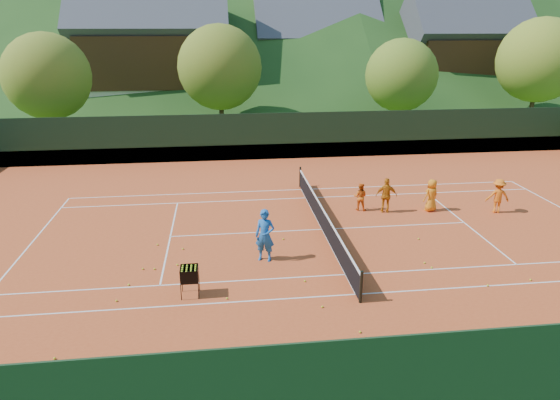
{
  "coord_description": "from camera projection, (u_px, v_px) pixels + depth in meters",
  "views": [
    {
      "loc": [
        -4.18,
        -19.34,
        8.33
      ],
      "look_at": [
        -1.82,
        0.0,
        1.43
      ],
      "focal_mm": 32.0,
      "sensor_mm": 36.0,
      "label": 1
    }
  ],
  "objects": [
    {
      "name": "tennis_ball_3",
      "position": [
        425.0,
        263.0,
        18.28
      ],
      "size": [
        0.07,
        0.07,
        0.07
      ],
      "primitive_type": "sphere",
      "color": "#BFD623",
      "rests_on": "clay_court"
    },
    {
      "name": "tennis_ball_13",
      "position": [
        305.0,
        281.0,
        16.98
      ],
      "size": [
        0.07,
        0.07,
        0.07
      ],
      "primitive_type": "sphere",
      "color": "#BFD623",
      "rests_on": "clay_court"
    },
    {
      "name": "tennis_ball_18",
      "position": [
        419.0,
        239.0,
        20.33
      ],
      "size": [
        0.07,
        0.07,
        0.07
      ],
      "primitive_type": "sphere",
      "color": "#BFD623",
      "rests_on": "clay_court"
    },
    {
      "name": "tree_b",
      "position": [
        220.0,
        68.0,
        37.88
      ],
      "size": [
        6.4,
        6.4,
        8.4
      ],
      "color": "#3C2618",
      "rests_on": "ground"
    },
    {
      "name": "tennis_ball_15",
      "position": [
        55.0,
        358.0,
        13.06
      ],
      "size": [
        0.07,
        0.07,
        0.07
      ],
      "primitive_type": "sphere",
      "color": "#BFD623",
      "rests_on": "clay_court"
    },
    {
      "name": "ball_hopper",
      "position": [
        189.0,
        275.0,
        15.92
      ],
      "size": [
        0.57,
        0.57,
        1.0
      ],
      "color": "black",
      "rests_on": "clay_court"
    },
    {
      "name": "court_lines",
      "position": [
        322.0,
        229.0,
        21.35
      ],
      "size": [
        23.83,
        11.03,
        0.0
      ],
      "color": "white",
      "rests_on": "clay_court"
    },
    {
      "name": "tennis_ball_10",
      "position": [
        158.0,
        245.0,
        19.79
      ],
      "size": [
        0.07,
        0.07,
        0.07
      ],
      "primitive_type": "sphere",
      "color": "#BFD623",
      "rests_on": "clay_court"
    },
    {
      "name": "clay_court",
      "position": [
        322.0,
        230.0,
        21.35
      ],
      "size": [
        40.0,
        24.0,
        0.02
      ],
      "primitive_type": "cube",
      "color": "#B5431D",
      "rests_on": "ground"
    },
    {
      "name": "chalet_right",
      "position": [
        460.0,
        56.0,
        49.96
      ],
      "size": [
        11.5,
        8.82,
        11.91
      ],
      "color": "beige",
      "rests_on": "ground"
    },
    {
      "name": "tennis_ball_11",
      "position": [
        432.0,
        268.0,
        17.93
      ],
      "size": [
        0.07,
        0.07,
        0.07
      ],
      "primitive_type": "sphere",
      "color": "#BFD623",
      "rests_on": "clay_court"
    },
    {
      "name": "chalet_mid",
      "position": [
        315.0,
        58.0,
        52.19
      ],
      "size": [
        12.65,
        8.82,
        11.45
      ],
      "color": "beige",
      "rests_on": "ground"
    },
    {
      "name": "tennis_ball_17",
      "position": [
        524.0,
        347.0,
        13.5
      ],
      "size": [
        0.07,
        0.07,
        0.07
      ],
      "primitive_type": "sphere",
      "color": "#BFD623",
      "rests_on": "clay_court"
    },
    {
      "name": "tennis_ball_0",
      "position": [
        129.0,
        285.0,
        16.75
      ],
      "size": [
        0.07,
        0.07,
        0.07
      ],
      "primitive_type": "sphere",
      "color": "#BFD623",
      "rests_on": "clay_court"
    },
    {
      "name": "tree_d",
      "position": [
        539.0,
        60.0,
        40.74
      ],
      "size": [
        6.8,
        6.8,
        8.93
      ],
      "color": "#402819",
      "rests_on": "ground"
    },
    {
      "name": "tennis_ball_1",
      "position": [
        177.0,
        265.0,
        18.14
      ],
      "size": [
        0.07,
        0.07,
        0.07
      ],
      "primitive_type": "sphere",
      "color": "#BFD623",
      "rests_on": "clay_court"
    },
    {
      "name": "tennis_ball_8",
      "position": [
        488.0,
        285.0,
        16.7
      ],
      "size": [
        0.07,
        0.07,
        0.07
      ],
      "primitive_type": "sphere",
      "color": "#BFD623",
      "rests_on": "clay_court"
    },
    {
      "name": "tennis_ball_4",
      "position": [
        155.0,
        269.0,
        17.83
      ],
      "size": [
        0.07,
        0.07,
        0.07
      ],
      "primitive_type": "sphere",
      "color": "#BFD623",
      "rests_on": "clay_court"
    },
    {
      "name": "tennis_ball_12",
      "position": [
        183.0,
        249.0,
        19.42
      ],
      "size": [
        0.07,
        0.07,
        0.07
      ],
      "primitive_type": "sphere",
      "color": "#BFD623",
      "rests_on": "clay_court"
    },
    {
      "name": "student_c",
      "position": [
        431.0,
        195.0,
        23.23
      ],
      "size": [
        0.87,
        0.72,
        1.53
      ],
      "primitive_type": "imported",
      "rotation": [
        0.0,
        0.0,
        3.5
      ],
      "color": "orange",
      "rests_on": "clay_court"
    },
    {
      "name": "perimeter_fence",
      "position": [
        323.0,
        202.0,
        20.93
      ],
      "size": [
        40.4,
        24.24,
        3.0
      ],
      "color": "black",
      "rests_on": "clay_court"
    },
    {
      "name": "tennis_ball_14",
      "position": [
        227.0,
        298.0,
        15.92
      ],
      "size": [
        0.07,
        0.07,
        0.07
      ],
      "primitive_type": "sphere",
      "color": "#BFD623",
      "rests_on": "clay_court"
    },
    {
      "name": "ground",
      "position": [
        322.0,
        230.0,
        21.36
      ],
      "size": [
        400.0,
        400.0,
        0.0
      ],
      "primitive_type": "plane",
      "color": "#295219",
      "rests_on": "ground"
    },
    {
      "name": "coach",
      "position": [
        265.0,
        235.0,
        18.26
      ],
      "size": [
        0.84,
        0.69,
        1.98
      ],
      "primitive_type": "imported",
      "rotation": [
        0.0,
        0.0,
        -0.35
      ],
      "color": "#1B5DB1",
      "rests_on": "clay_court"
    },
    {
      "name": "tennis_ball_9",
      "position": [
        283.0,
        239.0,
        20.31
      ],
      "size": [
        0.07,
        0.07,
        0.07
      ],
      "primitive_type": "sphere",
      "color": "#BFD623",
      "rests_on": "clay_court"
    },
    {
      "name": "tree_a",
      "position": [
        47.0,
        76.0,
        34.75
      ],
      "size": [
        6.0,
        6.0,
        7.88
      ],
      "color": "#402719",
      "rests_on": "ground"
    },
    {
      "name": "student_b",
      "position": [
        386.0,
        195.0,
        23.04
      ],
      "size": [
        1.02,
        0.58,
        1.65
      ],
      "primitive_type": "imported",
      "rotation": [
        0.0,
        0.0,
        2.95
      ],
      "color": "orange",
      "rests_on": "clay_court"
    },
    {
      "name": "chalet_left",
      "position": [
        154.0,
        54.0,
        46.41
      ],
      "size": [
        13.8,
        9.93,
        12.92
      ],
      "color": "beige",
      "rests_on": "ground"
    },
    {
      "name": "student_d",
      "position": [
        498.0,
        196.0,
        23.02
      ],
      "size": [
        1.14,
        0.79,
        1.61
      ],
      "primitive_type": "imported",
      "rotation": [
        0.0,
        0.0,
        2.94
      ],
      "color": "orange",
      "rests_on": "clay_court"
    },
    {
      "name": "tennis_ball_5",
      "position": [
        322.0,
        307.0,
        15.44
      ],
      "size": [
        0.07,
        0.07,
        0.07
      ],
      "primitive_type": "sphere",
      "color": "#BFD623",
      "rests_on": "clay_court"
    },
    {
      "name": "tennis_ball_16",
      "position": [
        116.0,
        301.0,
        15.78
      ],
      "size": [
        0.07,
        0.07,
        0.07
      ],
      "primitive_type": "sphere",
      "color": "#BFD623",
      "rests_on": "clay_court"
    },
    {
      "name": "tennis_net",
      "position": [
        323.0,
        218.0,
        21.18
      ],
      "size": [
        0.1,
        12.07,
        1.1
      ],
      "color": "black",
      "rests_on": "clay_court"
    },
    {
      "name": "tree_c",
      "position": [
        401.0,
        75.0,
        38.76
      ],
      "size": [
        5.6,
        5.6,
        7.35
      ],
      "color": "#3E2918",
      "rests_on": "ground"
    },
    {
      "name": "tennis_ball_7",
      "position": [
        360.0,
        332.0,
        14.18
      ],
      "size": [
        0.07,
        0.07,
        0.07
      ],
      "primitive_type": "sphere",
      "color": "#BFD623",
      "rests_on": "clay_court"
    },
    {
      "name": "tennis_ball_19",
      "position": [
        143.0,
        269.0,
        17.84
      ],
      "size": [
        0.07,
        0.07,
        0.07
      ],
      "primitive_type": "sphere",
      "color": "#BFD623",
      "rests_on": "clay_court"
    },
    {
      "name": "tennis_ball_2",
      "position": [
        185.0,
        275.0,
        17.4
      ],
      "size": [
        0.07,
        0.07,
        0.07
      ],
      "primitive_type": "sphere",
      "color": "#BFD623",
      "rests_on": "clay_court"
    },
    {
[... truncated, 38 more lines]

